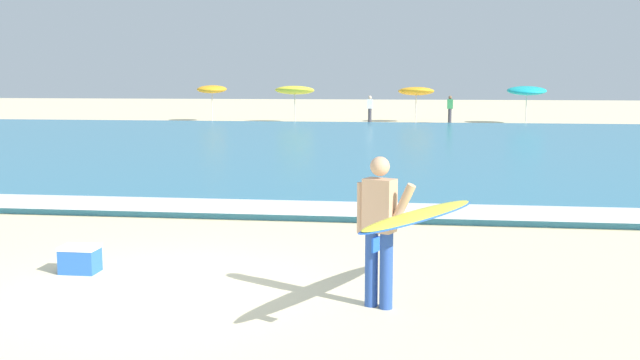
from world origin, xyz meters
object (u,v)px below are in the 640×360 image
object	(u,v)px
beachgoer_near_row_left	(450,109)
beach_umbrella_2	(416,91)
beachgoer_near_row_mid	(370,108)
beach_umbrella_1	(295,90)
surfer_with_board	(402,220)
beach_umbrella_0	(212,89)
beach_umbrella_3	(527,91)
cooler_box	(80,259)

from	to	relation	value
beachgoer_near_row_left	beach_umbrella_2	bearing A→B (deg)	159.90
beachgoer_near_row_mid	beach_umbrella_1	bearing A→B (deg)	-176.68
surfer_with_board	beachgoer_near_row_left	distance (m)	34.67
beach_umbrella_2	beach_umbrella_0	bearing A→B (deg)	-177.16
beachgoer_near_row_left	surfer_with_board	bearing A→B (deg)	-93.44
beach_umbrella_3	beachgoer_near_row_mid	bearing A→B (deg)	-175.75
beach_umbrella_2	beachgoer_near_row_mid	distance (m)	3.02
surfer_with_board	beach_umbrella_0	world-z (taller)	beach_umbrella_0
cooler_box	beach_umbrella_3	bearing A→B (deg)	72.47
beach_umbrella_0	beach_umbrella_3	world-z (taller)	beach_umbrella_3
beach_umbrella_2	beachgoer_near_row_left	size ratio (longest dim) A/B	1.35
beach_umbrella_2	beachgoer_near_row_left	xyz separation A→B (m)	(1.94, -0.71, -0.97)
beachgoer_near_row_mid	beach_umbrella_0	bearing A→B (deg)	176.84
beachgoer_near_row_mid	cooler_box	distance (m)	33.16
beach_umbrella_1	beach_umbrella_0	bearing A→B (deg)	171.45
beach_umbrella_1	beachgoer_near_row_left	bearing A→B (deg)	4.27
beach_umbrella_2	beachgoer_near_row_left	distance (m)	2.29
beach_umbrella_1	cooler_box	bearing A→B (deg)	-85.60
beach_umbrella_3	beachgoer_near_row_left	size ratio (longest dim) A/B	1.41
beach_umbrella_2	cooler_box	distance (m)	34.55
beach_umbrella_3	beachgoer_near_row_mid	world-z (taller)	beach_umbrella_3
beach_umbrella_2	beachgoer_near_row_left	bearing A→B (deg)	-20.10
surfer_with_board	beachgoer_near_row_left	xyz separation A→B (m)	(2.08, 34.60, -0.20)
beach_umbrella_2	beachgoer_near_row_mid	bearing A→B (deg)	-156.84
surfer_with_board	beach_umbrella_3	bearing A→B (deg)	79.66
surfer_with_board	cooler_box	world-z (taller)	surfer_with_board
surfer_with_board	beachgoer_near_row_mid	distance (m)	34.28
beach_umbrella_0	beachgoer_near_row_mid	world-z (taller)	beach_umbrella_0
beach_umbrella_0	beachgoer_near_row_left	distance (m)	14.10
beach_umbrella_0	beach_umbrella_2	size ratio (longest dim) A/B	1.02
beach_umbrella_1	beach_umbrella_2	world-z (taller)	beach_umbrella_1
beach_umbrella_0	beachgoer_near_row_left	xyz separation A→B (m)	(14.06, -0.11, -1.07)
beachgoer_near_row_mid	surfer_with_board	bearing A→B (deg)	-85.83
beach_umbrella_2	beachgoer_near_row_mid	xyz separation A→B (m)	(-2.63, -1.12, -0.97)
beach_umbrella_2	beachgoer_near_row_mid	size ratio (longest dim) A/B	1.35
beach_umbrella_3	beachgoer_near_row_left	bearing A→B (deg)	-176.74
beach_umbrella_2	cooler_box	size ratio (longest dim) A/B	4.37
surfer_with_board	beachgoer_near_row_mid	xyz separation A→B (m)	(-2.49, 34.19, -0.20)
beach_umbrella_1	beach_umbrella_3	size ratio (longest dim) A/B	1.04
beach_umbrella_0	beach_umbrella_1	world-z (taller)	beach_umbrella_1
beach_umbrella_1	beachgoer_near_row_mid	distance (m)	4.47
surfer_with_board	beach_umbrella_3	world-z (taller)	beach_umbrella_3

